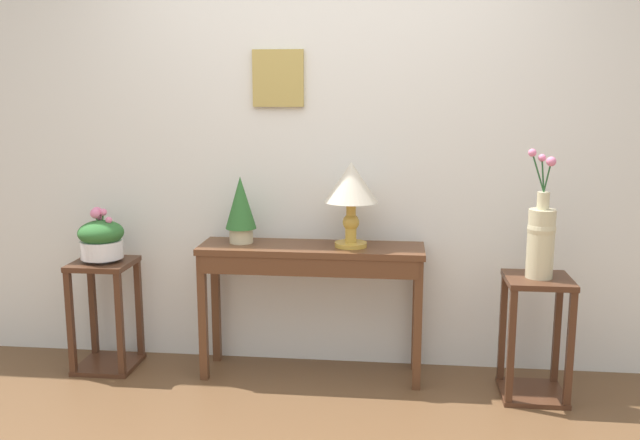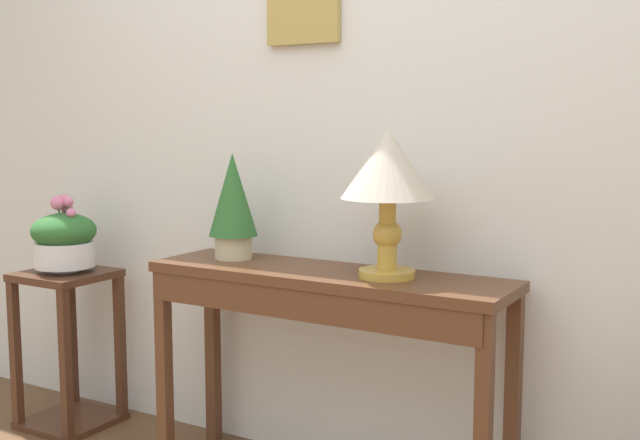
% 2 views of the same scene
% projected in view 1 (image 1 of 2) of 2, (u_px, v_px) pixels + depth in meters
% --- Properties ---
extents(back_wall_with_art, '(9.00, 0.13, 2.80)m').
position_uv_depth(back_wall_with_art, '(328.00, 130.00, 3.96)').
color(back_wall_with_art, silver).
rests_on(back_wall_with_art, ground).
extents(console_table, '(1.26, 0.35, 0.77)m').
position_uv_depth(console_table, '(311.00, 267.00, 3.82)').
color(console_table, '#56331E').
rests_on(console_table, ground).
extents(table_lamp, '(0.30, 0.30, 0.47)m').
position_uv_depth(table_lamp, '(351.00, 188.00, 3.74)').
color(table_lamp, gold).
rests_on(table_lamp, console_table).
extents(potted_plant_on_console, '(0.18, 0.18, 0.38)m').
position_uv_depth(potted_plant_on_console, '(241.00, 207.00, 3.86)').
color(potted_plant_on_console, beige).
rests_on(potted_plant_on_console, console_table).
extents(pedestal_stand_left, '(0.34, 0.34, 0.65)m').
position_uv_depth(pedestal_stand_left, '(106.00, 315.00, 4.01)').
color(pedestal_stand_left, '#472819').
rests_on(pedestal_stand_left, ground).
extents(planter_bowl_wide_left, '(0.26, 0.26, 0.31)m').
position_uv_depth(planter_bowl_wide_left, '(101.00, 238.00, 3.92)').
color(planter_bowl_wide_left, silver).
rests_on(planter_bowl_wide_left, pedestal_stand_left).
extents(pedestal_stand_right, '(0.34, 0.34, 0.66)m').
position_uv_depth(pedestal_stand_right, '(535.00, 338.00, 3.62)').
color(pedestal_stand_right, '#472819').
rests_on(pedestal_stand_right, ground).
extents(flower_vase_tall_right, '(0.16, 0.15, 0.67)m').
position_uv_depth(flower_vase_tall_right, '(541.00, 236.00, 3.52)').
color(flower_vase_tall_right, beige).
rests_on(flower_vase_tall_right, pedestal_stand_right).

